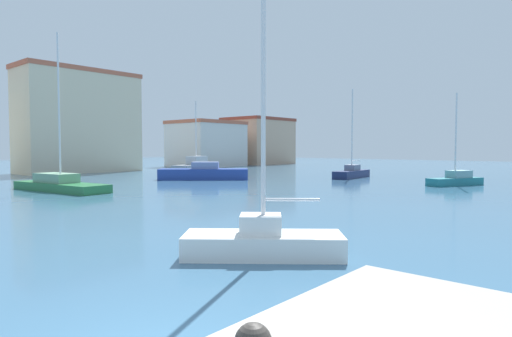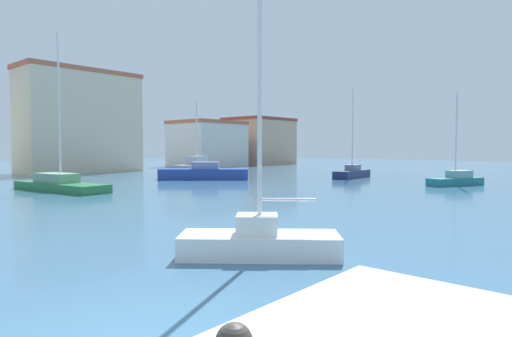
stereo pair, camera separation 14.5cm
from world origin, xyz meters
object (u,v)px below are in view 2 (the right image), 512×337
object	(u,v)px
motorboat_blue_center_channel	(204,173)
sailboat_navy_behind_lamppost	(352,173)
sailboat_grey_far_left	(197,167)
sailboat_white_inner_mooring	(259,240)
sailboat_green_distant_east	(60,184)
sailboat_teal_outer_mooring	(456,179)

from	to	relation	value
motorboat_blue_center_channel	sailboat_navy_behind_lamppost	size ratio (longest dim) A/B	0.87
sailboat_grey_far_left	motorboat_blue_center_channel	size ratio (longest dim) A/B	1.10
sailboat_white_inner_mooring	sailboat_green_distant_east	bearing A→B (deg)	78.42
sailboat_navy_behind_lamppost	sailboat_white_inner_mooring	bearing A→B (deg)	-155.83
sailboat_grey_far_left	sailboat_teal_outer_mooring	world-z (taller)	sailboat_grey_far_left
motorboat_blue_center_channel	sailboat_navy_behind_lamppost	xyz separation A→B (m)	(10.39, -9.04, -0.07)
sailboat_white_inner_mooring	sailboat_navy_behind_lamppost	bearing A→B (deg)	24.17
sailboat_grey_far_left	motorboat_blue_center_channel	world-z (taller)	sailboat_grey_far_left
sailboat_grey_far_left	motorboat_blue_center_channel	xyz separation A→B (m)	(-5.55, -7.36, -0.12)
sailboat_white_inner_mooring	sailboat_green_distant_east	world-z (taller)	sailboat_green_distant_east
sailboat_white_inner_mooring	sailboat_teal_outer_mooring	bearing A→B (deg)	5.90
sailboat_white_inner_mooring	sailboat_teal_outer_mooring	world-z (taller)	sailboat_white_inner_mooring
sailboat_white_inner_mooring	motorboat_blue_center_channel	world-z (taller)	sailboat_white_inner_mooring
sailboat_navy_behind_lamppost	sailboat_grey_far_left	bearing A→B (deg)	106.46
sailboat_navy_behind_lamppost	sailboat_teal_outer_mooring	world-z (taller)	sailboat_navy_behind_lamppost
sailboat_grey_far_left	sailboat_navy_behind_lamppost	world-z (taller)	sailboat_navy_behind_lamppost
sailboat_white_inner_mooring	sailboat_grey_far_left	bearing A→B (deg)	51.52
sailboat_grey_far_left	sailboat_teal_outer_mooring	size ratio (longest dim) A/B	1.14
sailboat_grey_far_left	sailboat_green_distant_east	distance (m)	20.18
sailboat_green_distant_east	sailboat_grey_far_left	bearing A→B (deg)	22.61
sailboat_teal_outer_mooring	sailboat_white_inner_mooring	bearing A→B (deg)	-174.10
sailboat_navy_behind_lamppost	sailboat_green_distant_east	bearing A→B (deg)	159.77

